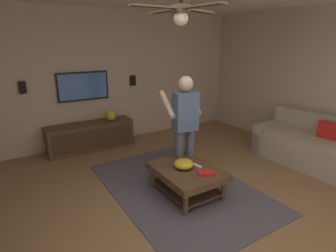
{
  "coord_description": "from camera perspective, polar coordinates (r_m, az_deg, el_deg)",
  "views": [
    {
      "loc": [
        -2.25,
        1.82,
        2.11
      ],
      "look_at": [
        0.91,
        -0.15,
        0.96
      ],
      "focal_mm": 29.19,
      "sensor_mm": 36.0,
      "label": 1
    }
  ],
  "objects": [
    {
      "name": "area_rug",
      "position": [
        4.25,
        2.27,
        -12.59
      ],
      "size": [
        2.85,
        1.89,
        0.01
      ],
      "primitive_type": "cube",
      "color": "#514C56",
      "rests_on": "ground"
    },
    {
      "name": "coffee_table",
      "position": [
        3.96,
        3.97,
        -10.16
      ],
      "size": [
        1.0,
        0.8,
        0.4
      ],
      "color": "#513823",
      "rests_on": "ground"
    },
    {
      "name": "couch",
      "position": [
        5.49,
        27.91,
        -3.97
      ],
      "size": [
        1.93,
        0.92,
        0.87
      ],
      "rotation": [
        0.0,
        0.0,
        1.6
      ],
      "color": "#A89E8E",
      "rests_on": "ground"
    },
    {
      "name": "media_console",
      "position": [
        5.77,
        -15.81,
        -2.06
      ],
      "size": [
        0.45,
        1.7,
        0.55
      ],
      "rotation": [
        0.0,
        0.0,
        3.14
      ],
      "color": "#513823",
      "rests_on": "ground"
    },
    {
      "name": "tv",
      "position": [
        5.77,
        -17.3,
        7.94
      ],
      "size": [
        0.05,
        1.01,
        0.57
      ],
      "rotation": [
        0.0,
        0.0,
        3.14
      ],
      "color": "black"
    },
    {
      "name": "wall_speaker_right",
      "position": [
        5.6,
        -28.12,
        7.13
      ],
      "size": [
        0.06,
        0.12,
        0.22
      ],
      "primitive_type": "cube",
      "color": "black"
    },
    {
      "name": "ceiling_fan",
      "position": [
        3.23,
        2.64,
        22.77
      ],
      "size": [
        1.2,
        1.19,
        0.46
      ],
      "color": "#4C3828"
    },
    {
      "name": "book",
      "position": [
        3.78,
        8.02,
        -9.65
      ],
      "size": [
        0.25,
        0.27,
        0.04
      ],
      "primitive_type": "cube",
      "rotation": [
        0.0,
        0.0,
        0.99
      ],
      "color": "red",
      "rests_on": "coffee_table"
    },
    {
      "name": "bowl",
      "position": [
        3.9,
        3.33,
        -7.91
      ],
      "size": [
        0.28,
        0.28,
        0.13
      ],
      "primitive_type": "ellipsoid",
      "color": "gold",
      "rests_on": "coffee_table"
    },
    {
      "name": "wall_back_tv",
      "position": [
        5.95,
        -14.03,
        9.59
      ],
      "size": [
        0.1,
        6.7,
        2.76
      ],
      "primitive_type": "cube",
      "color": "#BCA893",
      "rests_on": "ground"
    },
    {
      "name": "vase_round",
      "position": [
        5.75,
        -11.85,
        2.18
      ],
      "size": [
        0.22,
        0.22,
        0.22
      ],
      "primitive_type": "sphere",
      "color": "gold",
      "rests_on": "media_console"
    },
    {
      "name": "wall_speaker_left",
      "position": [
        6.14,
        -7.37,
        9.4
      ],
      "size": [
        0.06,
        0.12,
        0.22
      ],
      "primitive_type": "cube",
      "color": "black"
    },
    {
      "name": "ground_plane",
      "position": [
        3.58,
        6.03,
        -19.05
      ],
      "size": [
        7.95,
        7.95,
        0.0
      ],
      "primitive_type": "plane",
      "color": "olive"
    },
    {
      "name": "person_standing",
      "position": [
        4.18,
        3.48,
        0.75
      ],
      "size": [
        0.58,
        0.59,
        1.64
      ],
      "rotation": [
        0.0,
        0.0,
        -0.13
      ],
      "color": "#4C5166",
      "rests_on": "ground"
    },
    {
      "name": "remote_white",
      "position": [
        3.97,
        6.15,
        -8.27
      ],
      "size": [
        0.16,
        0.07,
        0.02
      ],
      "primitive_type": "cube",
      "rotation": [
        0.0,
        0.0,
        3.34
      ],
      "color": "white",
      "rests_on": "coffee_table"
    }
  ]
}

